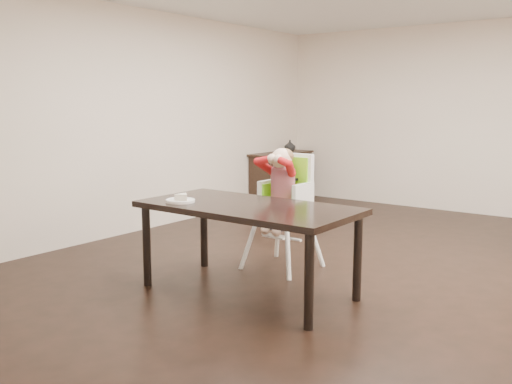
% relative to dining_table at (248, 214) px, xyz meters
% --- Properties ---
extents(ground, '(7.00, 7.00, 0.00)m').
position_rel_dining_table_xyz_m(ground, '(0.48, 1.18, -0.67)').
color(ground, black).
rests_on(ground, ground).
extents(room_walls, '(6.02, 7.02, 2.71)m').
position_rel_dining_table_xyz_m(room_walls, '(0.48, 1.18, 1.18)').
color(room_walls, beige).
rests_on(room_walls, ground).
extents(dining_table, '(1.80, 0.90, 0.75)m').
position_rel_dining_table_xyz_m(dining_table, '(0.00, 0.00, 0.00)').
color(dining_table, black).
rests_on(dining_table, ground).
extents(high_chair, '(0.50, 0.50, 1.16)m').
position_rel_dining_table_xyz_m(high_chair, '(-0.18, 0.80, 0.15)').
color(high_chair, white).
rests_on(high_chair, ground).
extents(plate, '(0.27, 0.27, 0.07)m').
position_rel_dining_table_xyz_m(plate, '(-0.52, -0.24, 0.10)').
color(plate, white).
rests_on(plate, dining_table).
extents(sideboard, '(0.44, 1.26, 0.79)m').
position_rel_dining_table_xyz_m(sideboard, '(-2.30, 3.88, -0.27)').
color(sideboard, black).
rests_on(sideboard, ground).
extents(vase, '(0.21, 0.21, 0.18)m').
position_rel_dining_table_xyz_m(vase, '(-2.30, 4.12, 0.21)').
color(vase, '#99999E').
rests_on(vase, sideboard).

